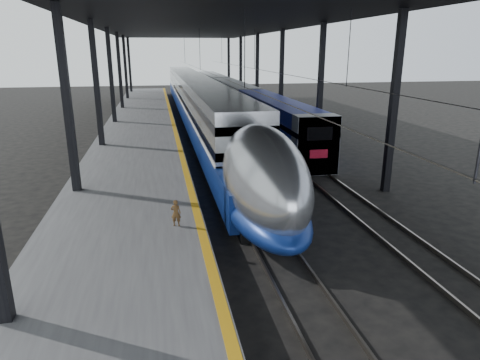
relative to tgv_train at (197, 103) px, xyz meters
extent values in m
plane|color=black|center=(-2.00, -28.75, -2.08)|extent=(160.00, 160.00, 0.00)
cube|color=#4C4C4F|center=(-5.50, -8.75, -1.58)|extent=(6.00, 80.00, 1.00)
cube|color=orange|center=(-2.70, -8.75, -1.08)|extent=(0.30, 80.00, 0.01)
cube|color=slate|center=(-0.72, -8.75, -2.00)|extent=(0.08, 80.00, 0.16)
cube|color=slate|center=(0.72, -8.75, -2.00)|extent=(0.08, 80.00, 0.16)
cube|color=slate|center=(4.28, -8.75, -2.00)|extent=(0.08, 80.00, 0.16)
cube|color=slate|center=(5.72, -8.75, -2.00)|extent=(0.08, 80.00, 0.16)
cube|color=black|center=(-7.80, -23.75, 2.42)|extent=(0.35, 0.35, 9.00)
cube|color=black|center=(7.60, -23.75, 2.42)|extent=(0.35, 0.35, 9.00)
cube|color=black|center=(-7.80, -13.75, 2.42)|extent=(0.35, 0.35, 9.00)
cube|color=black|center=(7.60, -13.75, 2.42)|extent=(0.35, 0.35, 9.00)
cube|color=black|center=(-7.80, -3.75, 2.42)|extent=(0.35, 0.35, 9.00)
cube|color=black|center=(7.60, -3.75, 2.42)|extent=(0.35, 0.35, 9.00)
cube|color=black|center=(-7.80, 6.25, 2.42)|extent=(0.35, 0.35, 9.00)
cube|color=black|center=(7.60, 6.25, 2.42)|extent=(0.35, 0.35, 9.00)
cube|color=black|center=(-7.80, 16.25, 2.42)|extent=(0.35, 0.35, 9.00)
cube|color=black|center=(7.60, 16.25, 2.42)|extent=(0.35, 0.35, 9.00)
cube|color=black|center=(-7.80, 26.25, 2.42)|extent=(0.35, 0.35, 9.00)
cube|color=black|center=(7.60, 26.25, 2.42)|extent=(0.35, 0.35, 9.00)
cube|color=black|center=(-0.10, -8.75, 7.17)|extent=(18.00, 75.00, 0.45)
cylinder|color=slate|center=(0.00, -8.75, 3.42)|extent=(0.03, 74.00, 0.03)
cylinder|color=slate|center=(5.00, -8.75, 3.42)|extent=(0.03, 74.00, 0.03)
cube|color=#ABAEB3|center=(0.00, 4.02, 0.30)|extent=(3.01, 57.00, 4.15)
cube|color=navy|center=(0.00, 2.52, -1.00)|extent=(3.09, 62.00, 1.61)
cube|color=silver|center=(0.00, 4.02, -0.17)|extent=(3.11, 57.00, 0.10)
cube|color=black|center=(0.00, 4.02, 1.49)|extent=(3.05, 57.00, 0.44)
cube|color=black|center=(0.00, 4.02, 0.30)|extent=(3.05, 57.00, 0.44)
ellipsoid|color=#ABAEB3|center=(0.00, -27.48, 0.14)|extent=(3.01, 8.40, 4.15)
ellipsoid|color=navy|center=(0.00, -27.48, -1.05)|extent=(3.09, 8.40, 1.76)
ellipsoid|color=black|center=(0.00, -30.08, 0.97)|extent=(1.55, 2.20, 0.93)
cube|color=black|center=(0.00, -27.48, -1.88)|extent=(2.28, 2.60, 0.40)
cube|color=black|center=(0.00, -5.48, -1.88)|extent=(2.28, 2.60, 0.40)
cube|color=navy|center=(5.00, -11.66, -0.28)|extent=(2.53, 18.00, 3.44)
cube|color=gray|center=(5.00, -20.06, -0.28)|extent=(2.58, 1.20, 3.48)
cube|color=black|center=(5.00, -20.68, 0.49)|extent=(1.54, 0.06, 0.77)
cube|color=#AF0D25|center=(5.00, -20.68, -0.68)|extent=(1.09, 0.06, 0.50)
cube|color=gray|center=(5.00, 7.34, -0.28)|extent=(2.53, 18.00, 3.44)
cube|color=gray|center=(5.00, 26.34, -0.28)|extent=(2.53, 18.00, 3.44)
cube|color=black|center=(5.00, -17.66, -1.90)|extent=(1.99, 2.40, 0.36)
cube|color=black|center=(5.00, 4.34, -1.90)|extent=(1.99, 2.40, 0.36)
imported|color=#50361A|center=(-3.55, -28.81, -0.59)|extent=(0.41, 0.32, 0.99)
camera|label=1|loc=(-4.00, -43.38, 5.02)|focal=32.00mm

